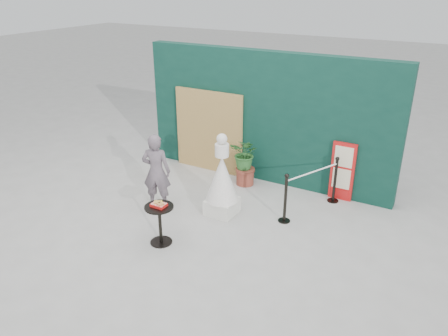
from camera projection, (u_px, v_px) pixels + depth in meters
ground at (192, 241)px, 8.02m from camera, size 60.00×60.00×0.00m
back_wall at (266, 118)px, 9.93m from camera, size 6.00×0.30×3.00m
bamboo_fence at (209, 131)px, 10.59m from camera, size 1.80×0.08×2.00m
woman at (156, 172)px, 8.90m from camera, size 0.68×0.56×1.61m
menu_board at (342, 172)px, 9.26m from camera, size 0.50×0.07×1.30m
statue at (222, 182)px, 8.68m from camera, size 0.67×0.67×1.72m
cafe_table at (160, 219)px, 7.77m from camera, size 0.52×0.52×0.75m
food_basket at (159, 204)px, 7.65m from camera, size 0.26×0.19×0.11m
planter at (245, 158)px, 9.94m from camera, size 0.67×0.58×1.13m
stanchion_barrier at (311, 189)px, 8.84m from camera, size 0.84×1.54×1.03m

